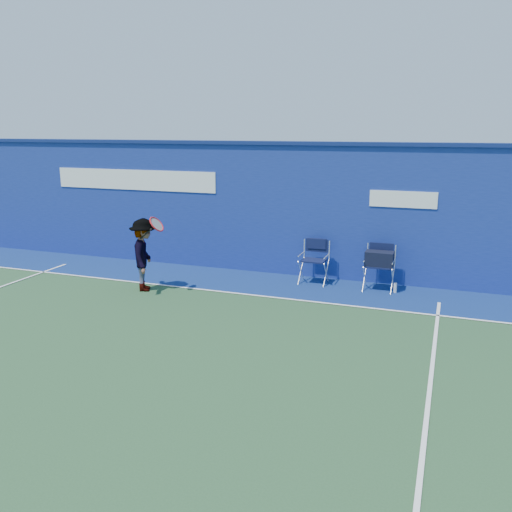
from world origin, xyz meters
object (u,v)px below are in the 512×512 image
(directors_chair_right, at_px, (379,272))
(water_bottle, at_px, (395,288))
(tennis_player, at_px, (144,255))
(directors_chair_left, at_px, (314,269))

(directors_chair_right, bearing_deg, water_bottle, -12.79)
(directors_chair_right, relative_size, water_bottle, 4.56)
(water_bottle, bearing_deg, tennis_player, -162.32)
(directors_chair_left, bearing_deg, directors_chair_right, -2.37)
(directors_chair_left, height_order, directors_chair_right, directors_chair_right)
(directors_chair_right, xyz_separation_m, water_bottle, (0.37, -0.08, -0.30))
(directors_chair_right, height_order, tennis_player, tennis_player)
(directors_chair_left, xyz_separation_m, directors_chair_right, (1.43, -0.06, 0.09))
(directors_chair_right, distance_m, water_bottle, 0.48)
(water_bottle, relative_size, tennis_player, 0.13)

